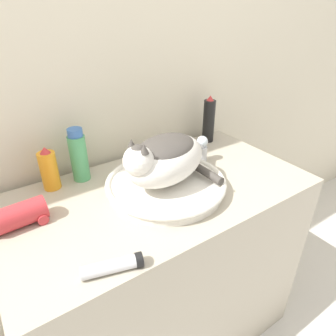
{
  "coord_description": "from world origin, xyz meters",
  "views": [
    {
      "loc": [
        -0.47,
        -0.45,
        1.4
      ],
      "look_at": [
        0.01,
        0.26,
        0.91
      ],
      "focal_mm": 32.0,
      "sensor_mm": 36.0,
      "label": 1
    }
  ],
  "objects_px": {
    "hair_dryer": "(21,215)",
    "cat": "(164,157)",
    "faucet": "(200,148)",
    "spray_bottle_trigger": "(49,170)",
    "cream_tube": "(113,266)",
    "hairspray_can_black": "(209,120)",
    "mouthwash_bottle": "(79,156)"
  },
  "relations": [
    {
      "from": "cream_tube",
      "to": "faucet",
      "type": "bearing_deg",
      "value": 30.77
    },
    {
      "from": "faucet",
      "to": "cream_tube",
      "type": "distance_m",
      "value": 0.62
    },
    {
      "from": "cat",
      "to": "spray_bottle_trigger",
      "type": "distance_m",
      "value": 0.4
    },
    {
      "from": "spray_bottle_trigger",
      "to": "cat",
      "type": "bearing_deg",
      "value": -37.55
    },
    {
      "from": "cat",
      "to": "faucet",
      "type": "height_order",
      "value": "cat"
    },
    {
      "from": "hairspray_can_black",
      "to": "cream_tube",
      "type": "height_order",
      "value": "hairspray_can_black"
    },
    {
      "from": "cream_tube",
      "to": "hair_dryer",
      "type": "distance_m",
      "value": 0.34
    },
    {
      "from": "hairspray_can_black",
      "to": "cat",
      "type": "bearing_deg",
      "value": -149.08
    },
    {
      "from": "spray_bottle_trigger",
      "to": "cream_tube",
      "type": "distance_m",
      "value": 0.47
    },
    {
      "from": "mouthwash_bottle",
      "to": "hair_dryer",
      "type": "relative_size",
      "value": 1.19
    },
    {
      "from": "hairspray_can_black",
      "to": "hair_dryer",
      "type": "bearing_deg",
      "value": -169.7
    },
    {
      "from": "cat",
      "to": "cream_tube",
      "type": "xyz_separation_m",
      "value": [
        -0.3,
        -0.22,
        -0.11
      ]
    },
    {
      "from": "spray_bottle_trigger",
      "to": "cream_tube",
      "type": "xyz_separation_m",
      "value": [
        0.02,
        -0.46,
        -0.06
      ]
    },
    {
      "from": "hair_dryer",
      "to": "hairspray_can_black",
      "type": "bearing_deg",
      "value": -173.02
    },
    {
      "from": "mouthwash_bottle",
      "to": "cream_tube",
      "type": "xyz_separation_m",
      "value": [
        -0.09,
        -0.46,
        -0.08
      ]
    },
    {
      "from": "cat",
      "to": "mouthwash_bottle",
      "type": "distance_m",
      "value": 0.32
    },
    {
      "from": "hairspray_can_black",
      "to": "spray_bottle_trigger",
      "type": "height_order",
      "value": "hairspray_can_black"
    },
    {
      "from": "faucet",
      "to": "cream_tube",
      "type": "height_order",
      "value": "faucet"
    },
    {
      "from": "spray_bottle_trigger",
      "to": "hair_dryer",
      "type": "bearing_deg",
      "value": -130.13
    },
    {
      "from": "hair_dryer",
      "to": "cat",
      "type": "bearing_deg",
      "value": 165.52
    },
    {
      "from": "hairspray_can_black",
      "to": "mouthwash_bottle",
      "type": "bearing_deg",
      "value": 180.0
    },
    {
      "from": "spray_bottle_trigger",
      "to": "cream_tube",
      "type": "height_order",
      "value": "spray_bottle_trigger"
    },
    {
      "from": "faucet",
      "to": "hairspray_can_black",
      "type": "distance_m",
      "value": 0.23
    },
    {
      "from": "cat",
      "to": "mouthwash_bottle",
      "type": "height_order",
      "value": "cat"
    },
    {
      "from": "hairspray_can_black",
      "to": "spray_bottle_trigger",
      "type": "relative_size",
      "value": 1.36
    },
    {
      "from": "cat",
      "to": "spray_bottle_trigger",
      "type": "xyz_separation_m",
      "value": [
        -0.31,
        0.24,
        -0.06
      ]
    },
    {
      "from": "cat",
      "to": "mouthwash_bottle",
      "type": "relative_size",
      "value": 1.77
    },
    {
      "from": "mouthwash_bottle",
      "to": "faucet",
      "type": "bearing_deg",
      "value": -18.67
    },
    {
      "from": "spray_bottle_trigger",
      "to": "hair_dryer",
      "type": "xyz_separation_m",
      "value": [
        -0.13,
        -0.15,
        -0.04
      ]
    },
    {
      "from": "cat",
      "to": "hairspray_can_black",
      "type": "height_order",
      "value": "cat"
    },
    {
      "from": "hair_dryer",
      "to": "mouthwash_bottle",
      "type": "bearing_deg",
      "value": -150.38
    },
    {
      "from": "hair_dryer",
      "to": "cream_tube",
      "type": "bearing_deg",
      "value": 112.12
    }
  ]
}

